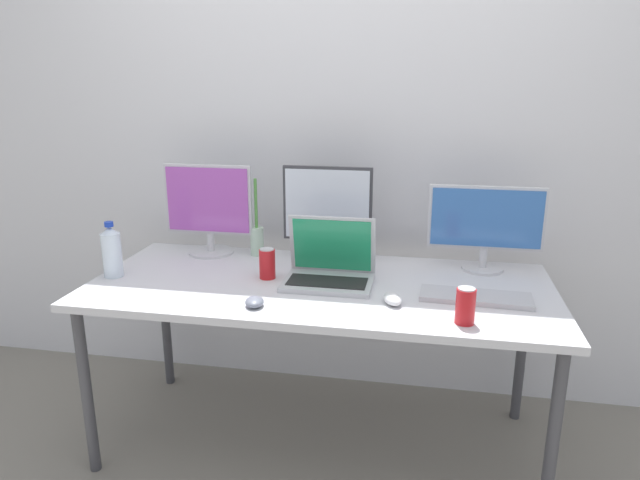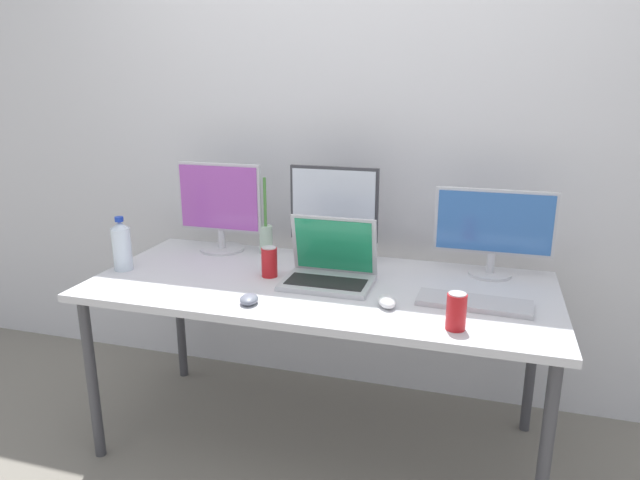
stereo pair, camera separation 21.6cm
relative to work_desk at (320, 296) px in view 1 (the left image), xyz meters
name	(u,v)px [view 1 (the left image)]	position (x,y,z in m)	size (l,w,h in m)	color
ground_plane	(320,441)	(0.00, 0.00, -0.69)	(16.00, 16.00, 0.00)	gray
wall_back	(343,129)	(0.00, 0.59, 0.61)	(7.00, 0.08, 2.60)	silver
work_desk	(320,296)	(0.00, 0.00, 0.00)	(1.85, 0.82, 0.74)	#424247
monitor_left	(209,208)	(-0.58, 0.30, 0.27)	(0.41, 0.21, 0.42)	silver
monitor_center	(327,211)	(-0.02, 0.28, 0.29)	(0.39, 0.19, 0.43)	#38383D
monitor_right	(486,224)	(0.66, 0.29, 0.26)	(0.48, 0.18, 0.36)	silver
laptop_silver	(330,268)	(0.04, 0.02, 0.12)	(0.35, 0.25, 0.26)	#B7B7BC
keyboard_main	(476,297)	(0.60, -0.07, 0.06)	(0.41, 0.14, 0.02)	#B2B2B7
mouse_by_keyboard	(255,302)	(-0.19, -0.28, 0.07)	(0.07, 0.09, 0.03)	slate
mouse_by_laptop	(392,299)	(0.30, -0.17, 0.07)	(0.06, 0.11, 0.04)	silver
water_bottle	(112,252)	(-0.86, -0.08, 0.16)	(0.08, 0.08, 0.23)	silver
soda_can_near_keyboard	(465,306)	(0.55, -0.29, 0.12)	(0.07, 0.07, 0.13)	red
soda_can_by_laptop	(267,264)	(-0.22, 0.02, 0.12)	(0.07, 0.07, 0.13)	red
bamboo_vase	(257,238)	(-0.36, 0.32, 0.14)	(0.06, 0.06, 0.36)	#B2D1B7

